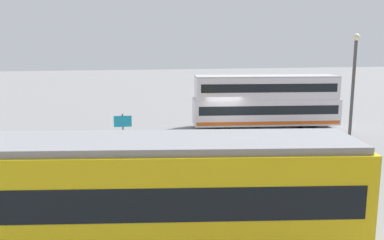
{
  "coord_description": "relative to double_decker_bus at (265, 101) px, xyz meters",
  "views": [
    {
      "loc": [
        8.3,
        26.42,
        5.99
      ],
      "look_at": [
        3.46,
        4.65,
        1.93
      ],
      "focal_mm": 37.97,
      "sensor_mm": 36.0,
      "label": 1
    }
  ],
  "objects": [
    {
      "name": "pedestrian_crossing",
      "position": [
        3.21,
        9.67,
        -1.01
      ],
      "size": [
        0.44,
        0.44,
        1.71
      ],
      "color": "#33384C",
      "rests_on": "ground"
    },
    {
      "name": "info_sign",
      "position": [
        10.71,
        6.74,
        -0.27
      ],
      "size": [
        0.92,
        0.14,
        2.54
      ],
      "color": "slate",
      "rests_on": "ground"
    },
    {
      "name": "pedestrian_near_railing",
      "position": [
        9.38,
        6.88,
        -1.09
      ],
      "size": [
        0.38,
        0.38,
        1.58
      ],
      "color": "black",
      "rests_on": "ground"
    },
    {
      "name": "tram_yellow",
      "position": [
        12.49,
        16.46,
        -0.2
      ],
      "size": [
        16.15,
        5.46,
        3.47
      ],
      "color": "yellow",
      "rests_on": "ground"
    },
    {
      "name": "double_decker_bus",
      "position": [
        0.0,
        0.0,
        0.0
      ],
      "size": [
        10.85,
        4.0,
        3.89
      ],
      "color": "silver",
      "rests_on": "ground"
    },
    {
      "name": "ground_plane",
      "position": [
        3.38,
        1.33,
        -2.0
      ],
      "size": [
        160.0,
        160.0,
        0.0
      ],
      "primitive_type": "plane",
      "color": "gray"
    },
    {
      "name": "street_lamp",
      "position": [
        -0.64,
        9.63,
        1.88
      ],
      "size": [
        0.36,
        0.36,
        6.61
      ],
      "color": "#4C4C51",
      "rests_on": "ground"
    },
    {
      "name": "pedestrian_railing",
      "position": [
        5.76,
        7.5,
        -1.25
      ],
      "size": [
        8.97,
        0.37,
        1.08
      ],
      "color": "gray",
      "rests_on": "ground"
    }
  ]
}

